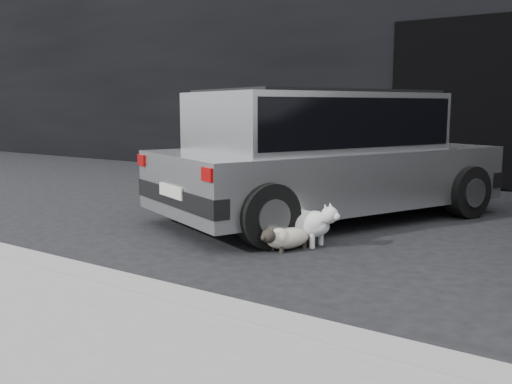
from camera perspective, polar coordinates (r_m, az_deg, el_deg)
The scene contains 5 objects.
ground at distance 5.83m, azimuth 7.86°, elevation -3.94°, with size 80.00×80.00×0.00m, color black.
curb at distance 3.17m, azimuth 2.41°, elevation -13.54°, with size 18.00×0.25×0.12m, color gray.
silver_hatchback at distance 6.41m, azimuth 6.66°, elevation 4.25°, with size 3.11×4.24×1.43m.
cat_siamese at distance 5.03m, azimuth 2.92°, elevation -4.60°, with size 0.34×0.69×0.24m.
cat_white at distance 5.23m, azimuth 4.83°, elevation -3.09°, with size 0.89×0.32×0.41m.
Camera 1 is at (2.57, -5.08, 1.25)m, focal length 40.00 mm.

